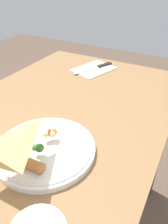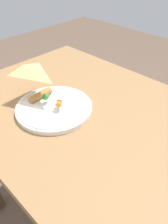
# 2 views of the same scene
# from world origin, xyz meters

# --- Properties ---
(dining_table) EXTENTS (1.08, 0.68, 0.78)m
(dining_table) POSITION_xyz_m (0.00, 0.00, 0.65)
(dining_table) COLOR olive
(dining_table) RESTS_ON ground_plane
(plate_pizza) EXTENTS (0.25, 0.25, 0.05)m
(plate_pizza) POSITION_xyz_m (0.14, 0.08, 0.79)
(plate_pizza) COLOR white
(plate_pizza) RESTS_ON dining_table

